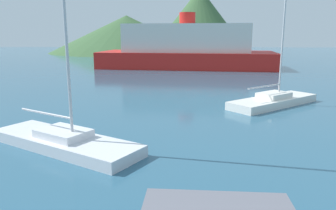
# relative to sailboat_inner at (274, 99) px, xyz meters

# --- Properties ---
(sailboat_inner) EXTENTS (7.03, 6.25, 11.06)m
(sailboat_inner) POSITION_rel_sailboat_inner_xyz_m (0.00, 0.00, 0.00)
(sailboat_inner) COLOR white
(sailboat_inner) RESTS_ON ground_plane
(sailboat_middle) EXTENTS (7.43, 5.59, 10.64)m
(sailboat_middle) POSITION_rel_sailboat_inner_xyz_m (-11.45, -8.95, -0.03)
(sailboat_middle) COLOR silver
(sailboat_middle) RESTS_ON ground_plane
(ferry_distant) EXTENTS (25.77, 11.92, 7.77)m
(ferry_distant) POSITION_rel_sailboat_inner_xyz_m (-5.32, 25.73, 2.32)
(ferry_distant) COLOR red
(ferry_distant) RESTS_ON ground_plane
(hill_west) EXTENTS (40.43, 40.43, 9.60)m
(hill_west) POSITION_rel_sailboat_inner_xyz_m (-20.39, 66.68, 4.39)
(hill_west) COLOR #3D6038
(hill_west) RESTS_ON ground_plane
(hill_central) EXTENTS (25.58, 25.58, 16.10)m
(hill_central) POSITION_rel_sailboat_inner_xyz_m (-1.32, 63.50, 7.64)
(hill_central) COLOR #3D6038
(hill_central) RESTS_ON ground_plane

